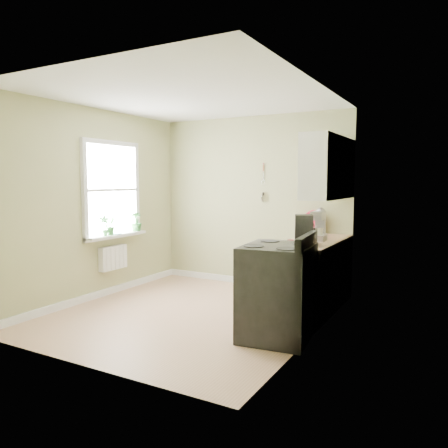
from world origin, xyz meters
The scene contains 21 objects.
floor centered at (0.00, 0.00, -0.01)m, with size 3.20×3.60×0.02m, color tan.
ceiling centered at (0.00, 0.00, 2.71)m, with size 3.20×3.60×0.02m, color white.
wall_back centered at (0.00, 1.81, 1.35)m, with size 3.20×0.02×2.70m, color tan.
wall_left centered at (-1.61, 0.00, 1.35)m, with size 0.02×3.60×2.70m, color tan.
wall_right centered at (1.61, 0.00, 1.35)m, with size 0.02×3.60×2.70m, color tan.
base_cabinets centered at (1.30, 1.00, 0.43)m, with size 0.60×1.60×0.87m, color white.
countertop centered at (1.29, 1.00, 0.89)m, with size 0.64×1.60×0.04m, color #D7AA83.
upper_cabinets centered at (1.43, 1.10, 1.85)m, with size 0.35×1.40×0.80m, color white.
window centered at (-1.58, 0.30, 1.55)m, with size 0.06×1.14×1.44m.
window_sill centered at (-1.51, 0.30, 0.88)m, with size 0.18×1.14×0.04m, color white.
radiator centered at (-1.54, 0.25, 0.55)m, with size 0.12×0.50×0.35m, color white.
wall_utensils centered at (0.20, 1.78, 1.56)m, with size 0.02×0.14×0.58m.
stove centered at (1.28, -0.25, 0.51)m, with size 0.81×0.90×1.14m.
stand_mixer centered at (1.33, 0.98, 1.09)m, with size 0.24×0.37×0.42m.
kettle centered at (1.06, 1.45, 1.02)m, with size 0.21×0.12×0.21m.
coffee_maker centered at (1.31, 0.48, 1.09)m, with size 0.28×0.29×0.37m.
red_tray centered at (1.05, 1.72, 1.08)m, with size 0.35×0.35×0.02m, color #B91F36.
jar centered at (1.21, 0.30, 0.95)m, with size 0.08×0.08×0.08m.
plant_a centered at (-1.50, 0.06, 1.05)m, with size 0.16×0.11×0.29m, color #2D6C2D.
plant_b centered at (-1.50, 0.18, 1.03)m, with size 0.15×0.12×0.27m, color #2D6C2D.
plant_c centered at (-1.50, 0.74, 1.05)m, with size 0.17×0.17×0.30m, color #2D6C2D.
Camera 1 is at (2.99, -4.53, 1.68)m, focal length 35.00 mm.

